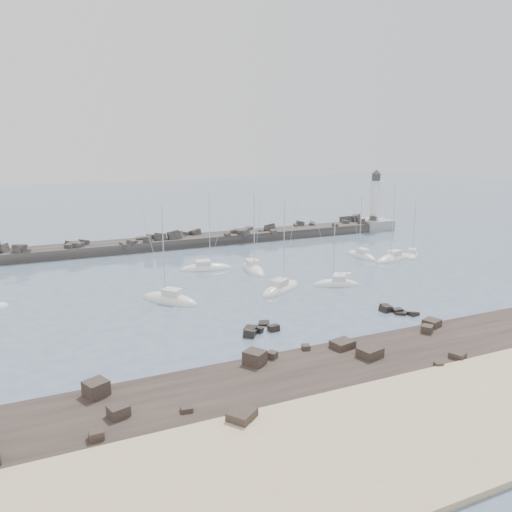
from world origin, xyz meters
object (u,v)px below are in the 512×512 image
at_px(lighthouse, 374,216).
at_px(sailboat_9, 393,259).
at_px(sailboat_4, 170,301).
at_px(sailboat_6, 281,289).
at_px(sailboat_5, 253,270).
at_px(sailboat_3, 206,269).
at_px(sailboat_8, 361,256).
at_px(sailboat_7, 336,284).
at_px(sailboat_10, 412,256).

bearing_deg(lighthouse, sailboat_9, -120.76).
height_order(sailboat_4, sailboat_6, sailboat_6).
bearing_deg(lighthouse, sailboat_5, -150.65).
height_order(sailboat_3, sailboat_9, sailboat_9).
bearing_deg(sailboat_8, sailboat_9, -43.10).
xyz_separation_m(sailboat_4, sailboat_8, (37.97, 10.63, -0.01)).
bearing_deg(sailboat_7, sailboat_4, 173.75).
bearing_deg(sailboat_8, sailboat_6, -151.68).
bearing_deg(sailboat_6, sailboat_7, -8.08).
distance_m(sailboat_6, sailboat_10, 32.46).
bearing_deg(lighthouse, sailboat_10, -112.92).
bearing_deg(sailboat_7, sailboat_3, 131.19).
height_order(lighthouse, sailboat_7, lighthouse).
xyz_separation_m(sailboat_5, sailboat_9, (25.68, -3.17, -0.02)).
distance_m(sailboat_3, sailboat_4, 16.86).
relative_size(lighthouse, sailboat_8, 1.21).
relative_size(lighthouse, sailboat_3, 1.10).
height_order(sailboat_3, sailboat_4, sailboat_4).
relative_size(sailboat_9, sailboat_10, 1.34).
relative_size(sailboat_3, sailboat_9, 0.94).
bearing_deg(sailboat_3, sailboat_10, -9.83).
bearing_deg(sailboat_10, sailboat_7, -156.21).
bearing_deg(sailboat_6, sailboat_5, 86.21).
bearing_deg(sailboat_6, sailboat_9, 17.39).
bearing_deg(sailboat_9, sailboat_3, 167.81).
bearing_deg(sailboat_8, lighthouse, 48.88).
relative_size(sailboat_3, sailboat_8, 1.10).
bearing_deg(sailboat_6, lighthouse, 39.47).
height_order(lighthouse, sailboat_5, lighthouse).
relative_size(sailboat_3, sailboat_5, 0.98).
relative_size(sailboat_4, sailboat_8, 1.13).
relative_size(lighthouse, sailboat_4, 1.07).
relative_size(sailboat_4, sailboat_10, 1.30).
distance_m(sailboat_7, sailboat_9, 20.31).
xyz_separation_m(sailboat_9, sailboat_10, (4.80, 0.55, 0.00)).
relative_size(sailboat_4, sailboat_7, 1.28).
height_order(sailboat_7, sailboat_9, sailboat_9).
height_order(sailboat_5, sailboat_9, sailboat_9).
height_order(sailboat_4, sailboat_10, sailboat_4).
distance_m(sailboat_9, sailboat_10, 4.83).
bearing_deg(sailboat_5, sailboat_7, -58.65).
bearing_deg(lighthouse, sailboat_7, -133.17).
xyz_separation_m(sailboat_7, sailboat_9, (17.97, 9.48, -0.01)).
bearing_deg(sailboat_9, sailboat_4, -170.74).
bearing_deg(sailboat_3, sailboat_8, -6.46).
bearing_deg(sailboat_7, sailboat_10, 23.79).
xyz_separation_m(lighthouse, sailboat_8, (-19.80, -22.68, -2.94)).
xyz_separation_m(lighthouse, sailboat_10, (-10.96, -25.92, -2.96)).
xyz_separation_m(sailboat_7, sailboat_10, (22.76, 10.03, -0.01)).
height_order(sailboat_8, sailboat_10, sailboat_8).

